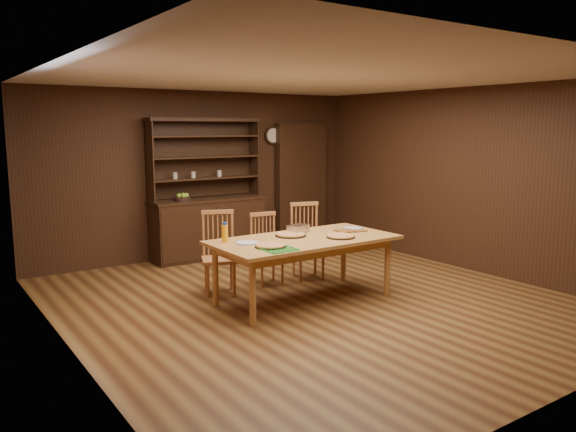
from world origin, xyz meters
TOP-DOWN VIEW (x-y plane):
  - floor at (0.00, 0.00)m, footprint 6.00×6.00m
  - room_shell at (0.00, 0.00)m, footprint 6.00×6.00m
  - china_hutch at (-0.00, 2.75)m, footprint 1.84×0.52m
  - doorway at (1.90, 2.90)m, footprint 1.00×0.18m
  - wall_clock at (1.35, 2.96)m, footprint 0.30×0.05m
  - dining_table at (-0.08, 0.09)m, footprint 2.18×1.09m
  - chair_left at (-0.75, 0.96)m, footprint 0.54×0.53m
  - chair_center at (-0.05, 0.98)m, footprint 0.43×0.41m
  - chair_right at (0.57, 0.93)m, footprint 0.52×0.51m
  - pizza_left at (-0.68, -0.11)m, footprint 0.34×0.34m
  - pizza_right at (0.29, -0.13)m, footprint 0.34×0.34m
  - pizza_center at (-0.14, 0.28)m, footprint 0.37×0.37m
  - cooling_rack at (-0.67, -0.25)m, footprint 0.38×0.38m
  - plate_left at (-0.78, 0.21)m, footprint 0.27×0.27m
  - plate_right at (0.80, 0.24)m, footprint 0.25×0.25m
  - foil_dish at (0.07, 0.42)m, footprint 0.29×0.24m
  - juice_bottle at (-0.95, 0.43)m, footprint 0.07×0.07m
  - pot_holder_a at (0.74, 0.08)m, footprint 0.20×0.20m
  - pot_holder_b at (0.60, 0.14)m, footprint 0.25×0.25m
  - fruit_bowl at (-0.45, 2.69)m, footprint 0.26×0.26m

SIDE VIEW (x-z plane):
  - floor at x=0.00m, z-range 0.00..0.00m
  - chair_center at x=-0.05m, z-range 0.03..0.96m
  - chair_left at x=-0.75m, z-range 0.03..1.05m
  - chair_right at x=0.57m, z-range 0.03..1.05m
  - china_hutch at x=0.00m, z-range -0.49..1.68m
  - dining_table at x=-0.08m, z-range 0.31..1.06m
  - pot_holder_a at x=0.74m, z-range 0.75..0.76m
  - cooling_rack at x=-0.67m, z-range 0.75..0.76m
  - pot_holder_b at x=0.60m, z-range 0.75..0.77m
  - plate_left at x=-0.78m, z-range 0.75..0.77m
  - plate_right at x=0.80m, z-range 0.75..0.77m
  - pizza_center at x=-0.14m, z-range 0.75..0.79m
  - pizza_left at x=-0.68m, z-range 0.75..0.79m
  - pizza_right at x=0.29m, z-range 0.75..0.79m
  - foil_dish at x=0.07m, z-range 0.75..0.85m
  - juice_bottle at x=-0.95m, z-range 0.74..0.97m
  - fruit_bowl at x=-0.45m, z-range 0.93..1.04m
  - doorway at x=1.90m, z-range 0.00..2.10m
  - room_shell at x=0.00m, z-range -1.42..4.58m
  - wall_clock at x=1.35m, z-range 1.75..2.05m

